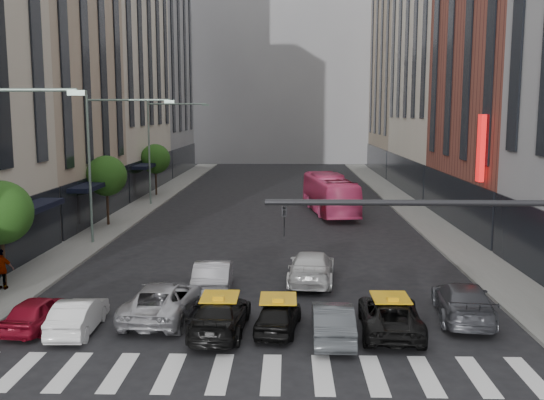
# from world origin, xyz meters

# --- Properties ---
(ground) EXTENTS (160.00, 160.00, 0.00)m
(ground) POSITION_xyz_m (0.00, 0.00, 0.00)
(ground) COLOR black
(ground) RESTS_ON ground
(sidewalk_left) EXTENTS (3.00, 96.00, 0.15)m
(sidewalk_left) POSITION_xyz_m (-11.50, 30.00, 0.07)
(sidewalk_left) COLOR slate
(sidewalk_left) RESTS_ON ground
(sidewalk_right) EXTENTS (3.00, 96.00, 0.15)m
(sidewalk_right) POSITION_xyz_m (11.50, 30.00, 0.07)
(sidewalk_right) COLOR slate
(sidewalk_right) RESTS_ON ground
(building_left_b) EXTENTS (8.00, 16.00, 24.00)m
(building_left_b) POSITION_xyz_m (-17.00, 28.00, 12.00)
(building_left_b) COLOR tan
(building_left_b) RESTS_ON ground
(building_left_c) EXTENTS (8.00, 20.00, 36.00)m
(building_left_c) POSITION_xyz_m (-17.00, 46.00, 18.00)
(building_left_c) COLOR beige
(building_left_c) RESTS_ON ground
(building_left_d) EXTENTS (8.00, 18.00, 30.00)m
(building_left_d) POSITION_xyz_m (-17.00, 65.00, 15.00)
(building_left_d) COLOR gray
(building_left_d) RESTS_ON ground
(building_right_b) EXTENTS (8.00, 18.00, 26.00)m
(building_right_b) POSITION_xyz_m (17.00, 27.00, 13.00)
(building_right_b) COLOR brown
(building_right_b) RESTS_ON ground
(building_right_d) EXTENTS (8.00, 18.00, 28.00)m
(building_right_d) POSITION_xyz_m (17.00, 65.00, 14.00)
(building_right_d) COLOR tan
(building_right_d) RESTS_ON ground
(building_far) EXTENTS (30.00, 10.00, 36.00)m
(building_far) POSITION_xyz_m (0.00, 85.00, 18.00)
(building_far) COLOR gray
(building_far) RESTS_ON ground
(tree_near) EXTENTS (2.88, 2.88, 4.95)m
(tree_near) POSITION_xyz_m (-11.80, 10.00, 3.65)
(tree_near) COLOR black
(tree_near) RESTS_ON sidewalk_left
(tree_mid) EXTENTS (2.88, 2.88, 4.95)m
(tree_mid) POSITION_xyz_m (-11.80, 26.00, 3.65)
(tree_mid) COLOR black
(tree_mid) RESTS_ON sidewalk_left
(tree_far) EXTENTS (2.88, 2.88, 4.95)m
(tree_far) POSITION_xyz_m (-11.80, 42.00, 3.65)
(tree_far) COLOR black
(tree_far) RESTS_ON sidewalk_left
(streetlamp_mid) EXTENTS (5.38, 0.25, 9.00)m
(streetlamp_mid) POSITION_xyz_m (-10.04, 20.00, 5.90)
(streetlamp_mid) COLOR gray
(streetlamp_mid) RESTS_ON sidewalk_left
(streetlamp_far) EXTENTS (5.38, 0.25, 9.00)m
(streetlamp_far) POSITION_xyz_m (-10.04, 36.00, 5.90)
(streetlamp_far) COLOR gray
(streetlamp_far) RESTS_ON sidewalk_left
(traffic_signal) EXTENTS (10.10, 0.20, 6.00)m
(traffic_signal) POSITION_xyz_m (7.69, -1.00, 4.47)
(traffic_signal) COLOR black
(traffic_signal) RESTS_ON ground
(liberty_sign) EXTENTS (0.30, 0.70, 4.00)m
(liberty_sign) POSITION_xyz_m (12.60, 20.00, 6.00)
(liberty_sign) COLOR red
(liberty_sign) RESTS_ON ground
(car_red) EXTENTS (1.74, 3.76, 1.25)m
(car_red) POSITION_xyz_m (-8.34, 5.34, 0.62)
(car_red) COLOR maroon
(car_red) RESTS_ON ground
(car_white_front) EXTENTS (1.47, 3.88, 1.26)m
(car_white_front) POSITION_xyz_m (-6.69, 5.00, 0.63)
(car_white_front) COLOR silver
(car_white_front) RESTS_ON ground
(car_silver) EXTENTS (2.82, 5.44, 1.47)m
(car_silver) POSITION_xyz_m (-3.82, 6.62, 0.73)
(car_silver) COLOR #A3A3A8
(car_silver) RESTS_ON ground
(taxi_left) EXTENTS (2.14, 4.80, 1.37)m
(taxi_left) POSITION_xyz_m (-1.39, 5.03, 0.68)
(taxi_left) COLOR black
(taxi_left) RESTS_ON ground
(taxi_center) EXTENTS (1.93, 3.78, 1.23)m
(taxi_center) POSITION_xyz_m (0.75, 5.27, 0.62)
(taxi_center) COLOR black
(taxi_center) RESTS_ON ground
(car_grey_mid) EXTENTS (1.49, 4.13, 1.35)m
(car_grey_mid) POSITION_xyz_m (2.71, 4.49, 0.68)
(car_grey_mid) COLOR #383C3F
(car_grey_mid) RESTS_ON ground
(taxi_right) EXTENTS (2.48, 4.85, 1.31)m
(taxi_right) POSITION_xyz_m (4.90, 5.27, 0.66)
(taxi_right) COLOR black
(taxi_right) RESTS_ON ground
(car_grey_curb) EXTENTS (2.66, 5.25, 1.46)m
(car_grey_curb) POSITION_xyz_m (8.02, 6.82, 0.73)
(car_grey_curb) COLOR #3D3F45
(car_grey_curb) RESTS_ON ground
(car_row2_left) EXTENTS (1.80, 4.66, 1.51)m
(car_row2_left) POSITION_xyz_m (-2.27, 10.14, 0.76)
(car_row2_left) COLOR #9C9CA1
(car_row2_left) RESTS_ON ground
(car_row2_right) EXTENTS (2.57, 5.35, 1.50)m
(car_row2_right) POSITION_xyz_m (2.24, 11.93, 0.75)
(car_row2_right) COLOR silver
(car_row2_right) RESTS_ON ground
(bus) EXTENTS (4.05, 11.40, 3.11)m
(bus) POSITION_xyz_m (4.49, 32.29, 1.55)
(bus) COLOR #DF4179
(bus) RESTS_ON ground
(pedestrian_far) EXTENTS (1.11, 0.52, 1.85)m
(pedestrian_far) POSITION_xyz_m (-11.84, 9.86, 1.08)
(pedestrian_far) COLOR gray
(pedestrian_far) RESTS_ON sidewalk_left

